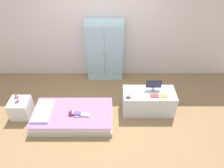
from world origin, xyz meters
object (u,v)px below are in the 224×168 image
nightstand (22,108)px  table_lamp (17,96)px  tv_monitor (154,84)px  book_red (155,96)px  wardrobe (105,51)px  rocking_horse_toy (129,95)px  bed (74,116)px  tv_stand (149,102)px  book_orange (164,96)px  doll (76,113)px

nightstand → table_lamp: (0.00, 0.00, 0.32)m
tv_monitor → book_red: (-0.00, -0.19, -0.13)m
nightstand → book_red: size_ratio=2.42×
wardrobe → rocking_horse_toy: (0.48, -1.31, -0.20)m
nightstand → book_red: 2.60m
rocking_horse_toy → nightstand: bearing=179.8°
bed → nightstand: bearing=172.3°
tv_stand → book_red: 0.28m
book_red → book_orange: size_ratio=1.12×
bed → nightstand: nightstand is taller
bed → book_orange: book_orange is taller
doll → book_red: 1.52m
doll → rocking_horse_toy: (1.00, 0.20, 0.26)m
nightstand → book_red: bearing=0.9°
doll → table_lamp: size_ratio=2.11×
bed → tv_monitor: tv_monitor is taller
doll → tv_monitor: size_ratio=1.33×
tv_stand → rocking_horse_toy: (-0.41, -0.15, 0.30)m
bed → wardrobe: 1.67m
doll → wardrobe: wardrobe is taller
wardrobe → rocking_horse_toy: 1.41m
bed → table_lamp: size_ratio=8.10×
doll → bed: bearing=131.5°
bed → rocking_horse_toy: (1.06, 0.13, 0.42)m
wardrobe → book_red: size_ratio=9.32×
rocking_horse_toy → doll: bearing=-168.4°
doll → wardrobe: (0.52, 1.51, 0.47)m
nightstand → tv_monitor: tv_monitor is taller
nightstand → tv_monitor: bearing=5.1°
tv_stand → book_red: book_red is taller
tv_monitor → book_red: bearing=-90.3°
table_lamp → bed: bearing=-7.7°
bed → wardrobe: bearing=68.0°
bed → tv_monitor: bearing=13.4°
doll → tv_monitor: bearing=16.5°
table_lamp → tv_monitor: bearing=5.1°
tv_monitor → book_orange: tv_monitor is taller
bed → tv_stand: size_ratio=1.49×
table_lamp → book_orange: size_ratio=1.32×
book_orange → tv_stand: bearing=156.3°
wardrobe → bed: bearing=-112.0°
nightstand → tv_stand: 2.52m
bed → doll: bearing=-48.5°
book_orange → table_lamp: bearing=-179.2°
wardrobe → rocking_horse_toy: bearing=-69.9°
wardrobe → book_red: (0.97, -1.26, -0.26)m
nightstand → tv_stand: size_ratio=0.38×
nightstand → book_orange: (2.76, 0.04, 0.29)m
doll → tv_stand: (1.41, 0.36, -0.03)m
table_lamp → rocking_horse_toy: bearing=-0.2°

